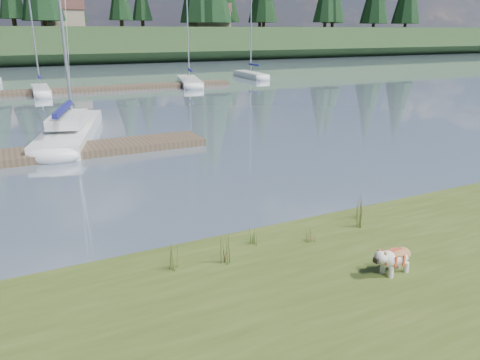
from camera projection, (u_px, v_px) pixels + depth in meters
ground at (54, 93)px, 37.39m from camera, size 200.00×200.00×0.00m
ridge at (23, 45)px, 73.28m from camera, size 200.00×20.00×5.00m
bulldog at (395, 257)px, 8.89m from camera, size 0.90×0.42×0.54m
sailboat_main at (73, 126)px, 22.44m from camera, size 4.58×10.03×14.11m
dock_near at (1, 158)px, 17.75m from camera, size 16.00×2.00×0.30m
dock_far at (80, 90)px, 38.20m from camera, size 26.00×2.20×0.30m
sailboat_bg_2 at (40, 89)px, 37.03m from camera, size 1.35×6.16×9.42m
sailboat_bg_3 at (189, 80)px, 43.55m from camera, size 3.73×8.57×12.33m
sailboat_bg_4 at (248, 74)px, 49.86m from camera, size 2.00×7.33×10.76m
weed_0 at (225, 250)px, 9.26m from camera, size 0.17×0.14×0.72m
weed_1 at (254, 236)px, 10.13m from camera, size 0.17×0.14×0.43m
weed_2 at (360, 216)px, 11.00m from camera, size 0.17×0.14×0.67m
weed_3 at (173, 258)px, 9.03m from camera, size 0.17×0.14×0.60m
weed_4 at (311, 235)px, 10.27m from camera, size 0.17×0.14×0.36m
weed_5 at (360, 208)px, 11.46m from camera, size 0.17×0.14×0.69m
mud_lip at (205, 252)px, 10.44m from camera, size 60.00×0.50×0.14m
house_1 at (62, 13)px, 72.65m from camera, size 6.30×5.30×4.65m
house_2 at (209, 15)px, 81.13m from camera, size 6.30×5.30×4.65m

